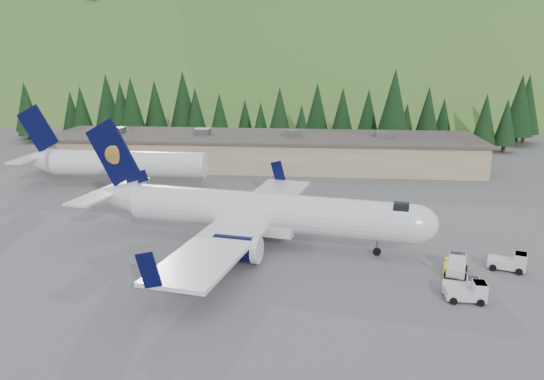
{
  "coord_description": "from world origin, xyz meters",
  "views": [
    {
      "loc": [
        5.56,
        -49.17,
        18.26
      ],
      "look_at": [
        0.0,
        6.0,
        4.0
      ],
      "focal_mm": 35.0,
      "sensor_mm": 36.0,
      "label": 1
    }
  ],
  "objects_px": {
    "baggage_tug_a": "(464,287)",
    "terminal_building": "(261,150)",
    "baggage_tug_b": "(511,262)",
    "baggage_tug_c": "(457,265)",
    "ramp_worker": "(445,267)",
    "airliner": "(256,212)",
    "second_airliner": "(109,162)",
    "baggage_tug_d": "(469,292)"
  },
  "relations": [
    {
      "from": "baggage_tug_a",
      "to": "terminal_building",
      "type": "bearing_deg",
      "value": 126.68
    },
    {
      "from": "terminal_building",
      "to": "baggage_tug_b",
      "type": "bearing_deg",
      "value": -57.59
    },
    {
      "from": "baggage_tug_a",
      "to": "baggage_tug_c",
      "type": "xyz_separation_m",
      "value": [
        0.43,
        4.29,
        0.06
      ]
    },
    {
      "from": "airliner",
      "to": "baggage_tug_d",
      "type": "xyz_separation_m",
      "value": [
        17.82,
        -11.03,
        -2.49
      ]
    },
    {
      "from": "airliner",
      "to": "second_airliner",
      "type": "bearing_deg",
      "value": 148.13
    },
    {
      "from": "second_airliner",
      "to": "ramp_worker",
      "type": "relative_size",
      "value": 15.12
    },
    {
      "from": "baggage_tug_a",
      "to": "terminal_building",
      "type": "xyz_separation_m",
      "value": [
        -21.65,
        47.74,
        1.98
      ]
    },
    {
      "from": "second_airliner",
      "to": "baggage_tug_d",
      "type": "xyz_separation_m",
      "value": [
        41.71,
        -32.84,
        -2.62
      ]
    },
    {
      "from": "ramp_worker",
      "to": "baggage_tug_a",
      "type": "bearing_deg",
      "value": 57.86
    },
    {
      "from": "second_airliner",
      "to": "baggage_tug_b",
      "type": "relative_size",
      "value": 7.97
    },
    {
      "from": "terminal_building",
      "to": "second_airliner",
      "type": "bearing_deg",
      "value": -141.22
    },
    {
      "from": "second_airliner",
      "to": "airliner",
      "type": "bearing_deg",
      "value": -42.39
    },
    {
      "from": "airliner",
      "to": "baggage_tug_c",
      "type": "height_order",
      "value": "airliner"
    },
    {
      "from": "airliner",
      "to": "terminal_building",
      "type": "relative_size",
      "value": 0.51
    },
    {
      "from": "second_airliner",
      "to": "baggage_tug_a",
      "type": "distance_m",
      "value": 52.36
    },
    {
      "from": "airliner",
      "to": "ramp_worker",
      "type": "height_order",
      "value": "airliner"
    },
    {
      "from": "airliner",
      "to": "second_airliner",
      "type": "relative_size",
      "value": 1.31
    },
    {
      "from": "baggage_tug_a",
      "to": "terminal_building",
      "type": "distance_m",
      "value": 52.46
    },
    {
      "from": "terminal_building",
      "to": "baggage_tug_c",
      "type": "bearing_deg",
      "value": -63.07
    },
    {
      "from": "baggage_tug_b",
      "to": "terminal_building",
      "type": "height_order",
      "value": "terminal_building"
    },
    {
      "from": "baggage_tug_c",
      "to": "terminal_building",
      "type": "distance_m",
      "value": 48.78
    },
    {
      "from": "terminal_building",
      "to": "airliner",
      "type": "bearing_deg",
      "value": -84.0
    },
    {
      "from": "baggage_tug_a",
      "to": "baggage_tug_b",
      "type": "relative_size",
      "value": 0.85
    },
    {
      "from": "baggage_tug_d",
      "to": "ramp_worker",
      "type": "relative_size",
      "value": 1.65
    },
    {
      "from": "baggage_tug_a",
      "to": "ramp_worker",
      "type": "distance_m",
      "value": 3.42
    },
    {
      "from": "baggage_tug_a",
      "to": "baggage_tug_c",
      "type": "height_order",
      "value": "baggage_tug_c"
    },
    {
      "from": "second_airliner",
      "to": "baggage_tug_a",
      "type": "xyz_separation_m",
      "value": [
        41.56,
        -31.74,
        -2.68
      ]
    },
    {
      "from": "baggage_tug_a",
      "to": "ramp_worker",
      "type": "bearing_deg",
      "value": 114.77
    },
    {
      "from": "baggage_tug_d",
      "to": "ramp_worker",
      "type": "distance_m",
      "value": 4.51
    },
    {
      "from": "baggage_tug_a",
      "to": "terminal_building",
      "type": "height_order",
      "value": "terminal_building"
    },
    {
      "from": "baggage_tug_a",
      "to": "baggage_tug_d",
      "type": "bearing_deg",
      "value": -69.96
    },
    {
      "from": "second_airliner",
      "to": "baggage_tug_a",
      "type": "bearing_deg",
      "value": -37.37
    },
    {
      "from": "baggage_tug_b",
      "to": "ramp_worker",
      "type": "distance_m",
      "value": 6.33
    },
    {
      "from": "terminal_building",
      "to": "baggage_tug_d",
      "type": "xyz_separation_m",
      "value": [
        21.8,
        -48.84,
        -1.92
      ]
    },
    {
      "from": "baggage_tug_b",
      "to": "baggage_tug_d",
      "type": "xyz_separation_m",
      "value": [
        -5.1,
        -6.49,
        -0.04
      ]
    },
    {
      "from": "second_airliner",
      "to": "baggage_tug_d",
      "type": "distance_m",
      "value": 53.15
    },
    {
      "from": "baggage_tug_a",
      "to": "baggage_tug_b",
      "type": "height_order",
      "value": "baggage_tug_b"
    },
    {
      "from": "airliner",
      "to": "ramp_worker",
      "type": "distance_m",
      "value": 18.32
    },
    {
      "from": "second_airliner",
      "to": "baggage_tug_d",
      "type": "bearing_deg",
      "value": -38.21
    },
    {
      "from": "airliner",
      "to": "baggage_tug_d",
      "type": "relative_size",
      "value": 11.98
    },
    {
      "from": "airliner",
      "to": "baggage_tug_c",
      "type": "xyz_separation_m",
      "value": [
        18.11,
        -5.65,
        -2.49
      ]
    },
    {
      "from": "baggage_tug_c",
      "to": "terminal_building",
      "type": "bearing_deg",
      "value": 42.94
    }
  ]
}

